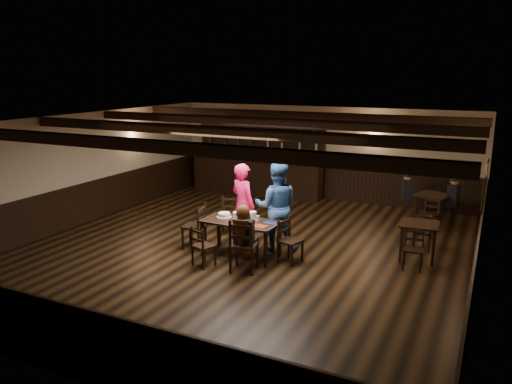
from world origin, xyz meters
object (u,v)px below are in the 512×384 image
at_px(dining_table, 241,225).
at_px(bar_counter, 258,170).
at_px(chair_near_right, 243,242).
at_px(chair_near_left, 201,243).
at_px(woman_pink, 243,205).
at_px(cake, 224,215).
at_px(man_blue, 276,206).

bearing_deg(dining_table, bar_counter, 112.09).
relative_size(dining_table, chair_near_right, 1.50).
xyz_separation_m(chair_near_left, woman_pink, (0.17, 1.43, 0.43)).
bearing_deg(cake, bar_counter, 108.10).
height_order(chair_near_left, man_blue, man_blue).
height_order(dining_table, man_blue, man_blue).
xyz_separation_m(man_blue, bar_counter, (-2.54, 4.40, -0.21)).
bearing_deg(cake, man_blue, 33.69).
bearing_deg(chair_near_right, man_blue, 87.82).
height_order(chair_near_right, cake, chair_near_right).
bearing_deg(chair_near_right, woman_pink, 116.86).
relative_size(chair_near_right, woman_pink, 0.57).
distance_m(woman_pink, man_blue, 0.74).
height_order(dining_table, chair_near_left, chair_near_left).
height_order(chair_near_left, woman_pink, woman_pink).
bearing_deg(man_blue, cake, 12.79).
height_order(cake, bar_counter, bar_counter).
bearing_deg(man_blue, woman_pink, -13.83).
bearing_deg(cake, woman_pink, 71.47).
xyz_separation_m(dining_table, man_blue, (0.48, 0.69, 0.27)).
distance_m(dining_table, cake, 0.46).
xyz_separation_m(chair_near_right, man_blue, (0.05, 1.44, 0.34)).
relative_size(dining_table, chair_near_left, 1.93).
bearing_deg(dining_table, man_blue, 55.53).
relative_size(dining_table, bar_counter, 0.36).
distance_m(chair_near_right, woman_pink, 1.54).
height_order(dining_table, woman_pink, woman_pink).
distance_m(woman_pink, cake, 0.55).
xyz_separation_m(chair_near_right, bar_counter, (-2.49, 5.83, 0.12)).
xyz_separation_m(woman_pink, man_blue, (0.74, 0.09, 0.04)).
relative_size(chair_near_left, man_blue, 0.43).
bearing_deg(woman_pink, man_blue, -149.90).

